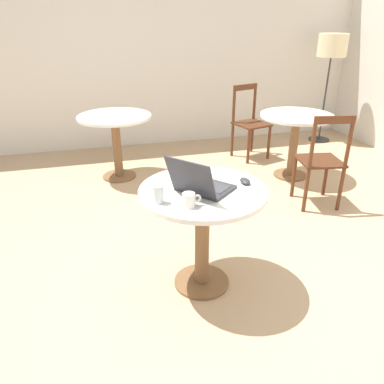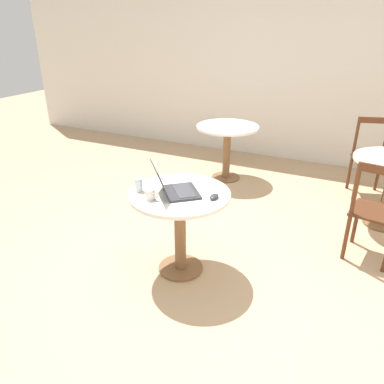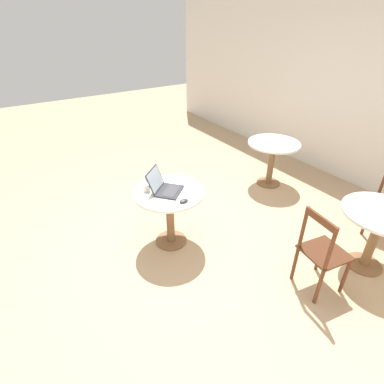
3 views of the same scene
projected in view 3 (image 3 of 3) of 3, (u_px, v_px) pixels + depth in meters
The scene contains 10 objects.
ground_plane at pixel (173, 240), 3.73m from camera, with size 16.00×16.00×0.00m, color tan.
wall_back at pixel (353, 95), 4.56m from camera, with size 9.40×0.06×2.70m.
cafe_table_near at pixel (170, 203), 3.43m from camera, with size 0.80×0.80×0.72m.
cafe_table_mid at pixel (379, 225), 3.08m from camera, with size 0.80×0.80×0.72m.
cafe_table_far at pixel (273, 152), 4.68m from camera, with size 0.80×0.80×0.72m.
chair_mid_front at pixel (321, 253), 2.87m from camera, with size 0.44×0.44×0.92m.
laptop at pixel (165, 187), 3.32m from camera, with size 0.46×0.45×0.25m.
mouse at pixel (184, 201), 3.14m from camera, with size 0.06×0.10×0.03m.
mug at pixel (147, 188), 3.33m from camera, with size 0.11×0.07×0.08m.
drinking_glass at pixel (148, 179), 3.48m from camera, with size 0.06×0.06×0.11m.
Camera 3 is at (2.54, -1.40, 2.43)m, focal length 28.00 mm.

